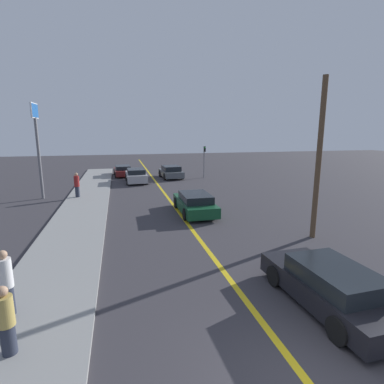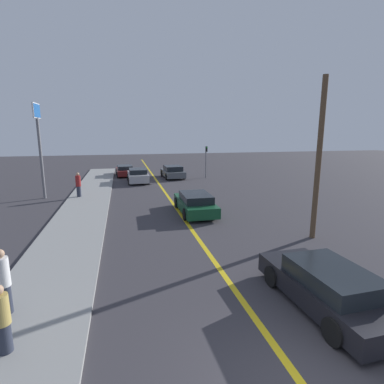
{
  "view_description": "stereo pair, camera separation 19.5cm",
  "coord_description": "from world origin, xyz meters",
  "views": [
    {
      "loc": [
        -3.41,
        -3.99,
        4.86
      ],
      "look_at": [
        0.37,
        11.39,
        1.61
      ],
      "focal_mm": 28.0,
      "sensor_mm": 36.0,
      "label": 1
    },
    {
      "loc": [
        -3.22,
        -4.03,
        4.86
      ],
      "look_at": [
        0.37,
        11.39,
        1.61
      ],
      "focal_mm": 28.0,
      "sensor_mm": 36.0,
      "label": 2
    }
  ],
  "objects": [
    {
      "name": "pedestrian_near_curb",
      "position": [
        -5.9,
        2.46,
        0.9
      ],
      "size": [
        0.36,
        0.36,
        1.58
      ],
      "color": "#282D3D",
      "rests_on": "sidewalk_left"
    },
    {
      "name": "road_center_line",
      "position": [
        0.0,
        18.0,
        0.0
      ],
      "size": [
        0.2,
        60.0,
        0.01
      ],
      "color": "gold",
      "rests_on": "ground_plane"
    },
    {
      "name": "car_oncoming_far",
      "position": [
        -3.0,
        29.32,
        0.57
      ],
      "size": [
        2.03,
        4.18,
        1.15
      ],
      "rotation": [
        0.0,
        0.0,
        0.06
      ],
      "color": "maroon",
      "rests_on": "ground_plane"
    },
    {
      "name": "car_far_distant",
      "position": [
        -1.84,
        24.83,
        0.64
      ],
      "size": [
        1.98,
        4.31,
        1.31
      ],
      "rotation": [
        0.0,
        0.0,
        0.02
      ],
      "color": "#9E9EA3",
      "rests_on": "ground_plane"
    },
    {
      "name": "traffic_light",
      "position": [
        5.23,
        25.83,
        2.06
      ],
      "size": [
        0.18,
        0.4,
        3.28
      ],
      "color": "slate",
      "rests_on": "ground_plane"
    },
    {
      "name": "car_parked_left_lot",
      "position": [
        1.86,
        26.69,
        0.62
      ],
      "size": [
        2.19,
        4.1,
        1.28
      ],
      "rotation": [
        0.0,
        0.0,
        0.05
      ],
      "color": "#4C5156",
      "rests_on": "ground_plane"
    },
    {
      "name": "pedestrian_far_standing",
      "position": [
        -6.43,
        18.71,
        1.01
      ],
      "size": [
        0.36,
        0.36,
        1.78
      ],
      "color": "#282D3D",
      "rests_on": "sidewalk_left"
    },
    {
      "name": "car_ahead_center",
      "position": [
        0.9,
        12.85,
        0.61
      ],
      "size": [
        1.97,
        4.53,
        1.22
      ],
      "rotation": [
        0.0,
        0.0,
        -0.01
      ],
      "color": "#144728",
      "rests_on": "ground_plane"
    },
    {
      "name": "utility_pole",
      "position": [
        5.2,
        7.53,
        3.58
      ],
      "size": [
        0.24,
        0.24,
        7.16
      ],
      "color": "brown",
      "rests_on": "ground_plane"
    },
    {
      "name": "roadside_sign",
      "position": [
        -8.88,
        19.25,
        4.82
      ],
      "size": [
        0.2,
        1.71,
        6.73
      ],
      "color": "slate",
      "rests_on": "ground_plane"
    },
    {
      "name": "car_near_right_lane",
      "position": [
        2.15,
        2.5,
        0.61
      ],
      "size": [
        2.05,
        4.51,
        1.26
      ],
      "rotation": [
        0.0,
        0.0,
        0.04
      ],
      "color": "black",
      "rests_on": "ground_plane"
    },
    {
      "name": "pedestrian_mid_group",
      "position": [
        -6.38,
        4.04,
        1.01
      ],
      "size": [
        0.35,
        0.35,
        1.78
      ],
      "color": "#282D3D",
      "rests_on": "sidewalk_left"
    },
    {
      "name": "sidewalk_left",
      "position": [
        -5.69,
        17.69,
        0.06
      ],
      "size": [
        2.94,
        35.37,
        0.11
      ],
      "color": "gray",
      "rests_on": "ground_plane"
    }
  ]
}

